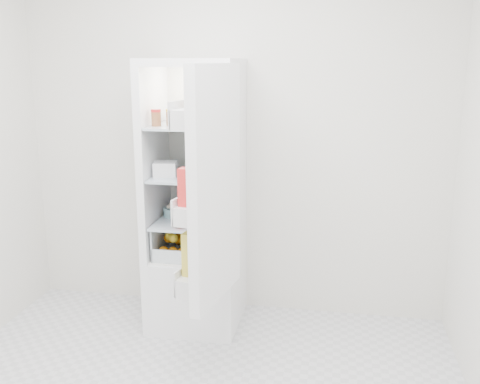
% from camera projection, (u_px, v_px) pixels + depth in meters
% --- Properties ---
extents(room_walls, '(3.02, 3.02, 2.61)m').
position_uv_depth(room_walls, '(163.00, 109.00, 2.22)').
color(room_walls, silver).
rests_on(room_walls, ground).
extents(refrigerator, '(0.60, 0.60, 1.80)m').
position_uv_depth(refrigerator, '(198.00, 228.00, 3.67)').
color(refrigerator, white).
rests_on(refrigerator, ground).
extents(shelf_low, '(0.49, 0.53, 0.01)m').
position_uv_depth(shelf_low, '(195.00, 220.00, 3.59)').
color(shelf_low, silver).
rests_on(shelf_low, refrigerator).
extents(shelf_mid, '(0.49, 0.53, 0.02)m').
position_uv_depth(shelf_mid, '(194.00, 175.00, 3.52)').
color(shelf_mid, silver).
rests_on(shelf_mid, refrigerator).
extents(shelf_top, '(0.49, 0.53, 0.02)m').
position_uv_depth(shelf_top, '(193.00, 125.00, 3.44)').
color(shelf_top, silver).
rests_on(shelf_top, refrigerator).
extents(crisper_left, '(0.23, 0.46, 0.22)m').
position_uv_depth(crisper_left, '(178.00, 238.00, 3.65)').
color(crisper_left, silver).
rests_on(crisper_left, refrigerator).
extents(crisper_right, '(0.23, 0.46, 0.22)m').
position_uv_depth(crisper_right, '(213.00, 240.00, 3.60)').
color(crisper_right, silver).
rests_on(crisper_right, refrigerator).
extents(condiment_jars, '(0.46, 0.34, 0.08)m').
position_uv_depth(condiment_jars, '(189.00, 119.00, 3.38)').
color(condiment_jars, '#B21919').
rests_on(condiment_jars, shelf_top).
extents(squeeze_bottle, '(0.06, 0.06, 0.18)m').
position_uv_depth(squeeze_bottle, '(230.00, 109.00, 3.53)').
color(squeeze_bottle, white).
rests_on(squeeze_bottle, shelf_top).
extents(tub_white, '(0.17, 0.17, 0.09)m').
position_uv_depth(tub_white, '(165.00, 169.00, 3.46)').
color(tub_white, white).
rests_on(tub_white, shelf_mid).
extents(tub_cream, '(0.14, 0.14, 0.06)m').
position_uv_depth(tub_cream, '(203.00, 169.00, 3.53)').
color(tub_cream, silver).
rests_on(tub_cream, shelf_mid).
extents(tin_red, '(0.12, 0.12, 0.07)m').
position_uv_depth(tin_red, '(211.00, 174.00, 3.38)').
color(tin_red, red).
rests_on(tin_red, shelf_mid).
extents(tub_green, '(0.15, 0.18, 0.09)m').
position_uv_depth(tub_green, '(205.00, 165.00, 3.59)').
color(tub_green, '#3D8653').
rests_on(tub_green, shelf_mid).
extents(red_cabbage, '(0.18, 0.18, 0.18)m').
position_uv_depth(red_cabbage, '(215.00, 208.00, 3.55)').
color(red_cabbage, '#5B1F54').
rests_on(red_cabbage, shelf_low).
extents(bell_pepper, '(0.09, 0.09, 0.09)m').
position_uv_depth(bell_pepper, '(180.00, 221.00, 3.40)').
color(bell_pepper, red).
rests_on(bell_pepper, shelf_low).
extents(mushroom_bowl, '(0.13, 0.13, 0.06)m').
position_uv_depth(mushroom_bowl, '(173.00, 212.00, 3.66)').
color(mushroom_bowl, '#82B5C2').
rests_on(mushroom_bowl, shelf_low).
extents(salad_bag, '(0.10, 0.10, 0.10)m').
position_uv_depth(salad_bag, '(200.00, 219.00, 3.43)').
color(salad_bag, beige).
rests_on(salad_bag, shelf_low).
extents(citrus_pile, '(0.20, 0.31, 0.16)m').
position_uv_depth(citrus_pile, '(177.00, 242.00, 3.63)').
color(citrus_pile, orange).
rests_on(citrus_pile, refrigerator).
extents(veg_pile, '(0.16, 0.30, 0.10)m').
position_uv_depth(veg_pile, '(214.00, 247.00, 3.61)').
color(veg_pile, '#20501A').
rests_on(veg_pile, refrigerator).
extents(fridge_door, '(0.26, 0.60, 1.30)m').
position_uv_depth(fridge_door, '(211.00, 191.00, 2.92)').
color(fridge_door, white).
rests_on(fridge_door, refrigerator).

